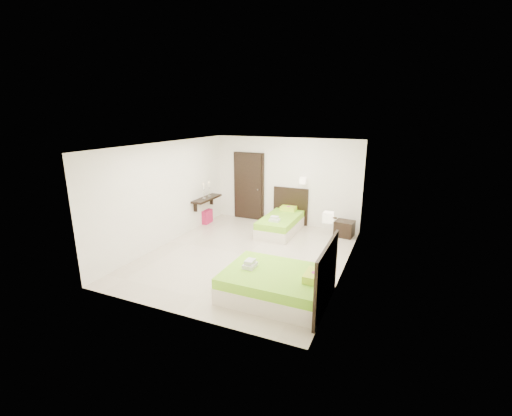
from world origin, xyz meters
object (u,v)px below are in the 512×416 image
at_px(bed_double, 280,284).
at_px(nightstand, 344,229).
at_px(ottoman, 204,216).
at_px(bed_single, 282,222).

relative_size(bed_double, nightstand, 3.84).
bearing_deg(bed_double, ottoman, 138.16).
xyz_separation_m(bed_single, ottoman, (-2.48, -0.18, -0.07)).
bearing_deg(bed_single, ottoman, -175.89).
distance_m(bed_single, bed_double, 3.67).
distance_m(bed_single, nightstand, 1.74).
height_order(bed_double, ottoman, bed_double).
distance_m(bed_single, ottoman, 2.49).
xyz_separation_m(nightstand, ottoman, (-4.20, -0.50, -0.01)).
height_order(bed_single, bed_double, bed_double).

